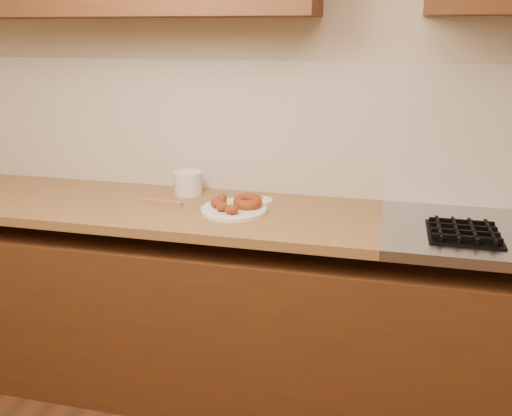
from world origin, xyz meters
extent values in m
cube|color=beige|center=(0.00, 2.00, 1.35)|extent=(4.00, 0.02, 2.70)
cube|color=#4D2A0E|center=(0.00, 1.69, 0.39)|extent=(3.60, 0.60, 0.77)
cube|color=olive|center=(-0.65, 1.69, 0.88)|extent=(2.30, 0.62, 0.04)
cube|color=#BBB7A6|center=(0.00, 1.99, 1.20)|extent=(3.60, 0.02, 0.60)
cube|color=black|center=(0.80, 1.61, 0.90)|extent=(0.26, 0.26, 0.01)
cube|color=black|center=(0.71, 1.61, 0.92)|extent=(0.01, 0.24, 0.02)
cube|color=black|center=(0.80, 1.52, 0.92)|extent=(0.24, 0.01, 0.02)
cube|color=black|center=(0.77, 1.61, 0.92)|extent=(0.01, 0.24, 0.02)
cube|color=black|center=(0.80, 1.58, 0.92)|extent=(0.24, 0.01, 0.02)
cube|color=black|center=(0.83, 1.61, 0.92)|extent=(0.01, 0.24, 0.02)
cube|color=black|center=(0.80, 1.64, 0.92)|extent=(0.24, 0.01, 0.02)
cube|color=black|center=(0.89, 1.61, 0.92)|extent=(0.01, 0.24, 0.02)
cube|color=black|center=(0.80, 1.70, 0.92)|extent=(0.24, 0.01, 0.02)
cylinder|color=white|center=(-0.10, 1.67, 0.91)|extent=(0.28, 0.28, 0.02)
torus|color=brown|center=(-0.05, 1.70, 0.94)|extent=(0.15, 0.16, 0.06)
ellipsoid|color=brown|center=(-0.17, 1.72, 0.94)|extent=(0.05, 0.06, 0.04)
ellipsoid|color=brown|center=(-0.17, 1.66, 0.94)|extent=(0.07, 0.06, 0.04)
ellipsoid|color=brown|center=(-0.14, 1.62, 0.93)|extent=(0.06, 0.07, 0.04)
ellipsoid|color=brown|center=(-0.09, 1.59, 0.94)|extent=(0.06, 0.05, 0.04)
cylinder|color=silver|center=(-0.38, 1.87, 0.95)|extent=(0.16, 0.16, 0.11)
cylinder|color=white|center=(-0.04, 1.84, 0.90)|extent=(0.14, 0.14, 0.01)
cylinder|color=#B28F30|center=(-0.06, 1.85, 0.91)|extent=(0.09, 0.09, 0.01)
cube|color=#986943|center=(-0.44, 1.70, 0.91)|extent=(0.20, 0.05, 0.02)
camera|label=1|loc=(0.49, -0.40, 1.62)|focal=38.00mm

